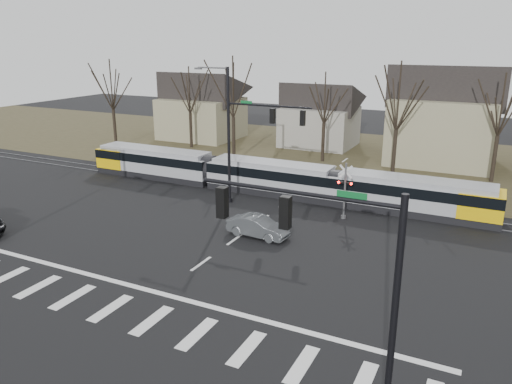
% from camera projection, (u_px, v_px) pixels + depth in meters
% --- Properties ---
extents(ground, '(140.00, 140.00, 0.00)m').
position_uv_depth(ground, '(181.00, 278.00, 26.31)').
color(ground, black).
extents(grass_verge, '(140.00, 28.00, 0.01)m').
position_uv_depth(grass_verge, '(350.00, 156.00, 53.74)').
color(grass_verge, '#38331E').
rests_on(grass_verge, ground).
extents(crosswalk, '(27.00, 2.60, 0.01)m').
position_uv_depth(crosswalk, '(131.00, 314.00, 22.88)').
color(crosswalk, silver).
rests_on(crosswalk, ground).
extents(stop_line, '(28.00, 0.35, 0.01)m').
position_uv_depth(stop_line, '(160.00, 293.00, 24.76)').
color(stop_line, silver).
rests_on(stop_line, ground).
extents(lane_dashes, '(0.18, 30.00, 0.01)m').
position_uv_depth(lane_dashes, '(295.00, 196.00, 40.02)').
color(lane_dashes, silver).
rests_on(lane_dashes, ground).
extents(rail_pair, '(90.00, 1.52, 0.06)m').
position_uv_depth(rail_pair, '(294.00, 197.00, 39.85)').
color(rail_pair, '#59595E').
rests_on(rail_pair, ground).
extents(tram, '(34.68, 2.57, 2.63)m').
position_uv_depth(tram, '(270.00, 176.00, 40.53)').
color(tram, gray).
rests_on(tram, ground).
extents(sedan, '(2.00, 4.24, 1.33)m').
position_uv_depth(sedan, '(258.00, 227.00, 31.75)').
color(sedan, '#45494C').
rests_on(sedan, ground).
extents(signal_pole_near_right, '(6.72, 0.44, 8.00)m').
position_uv_depth(signal_pole_near_right, '(335.00, 274.00, 15.37)').
color(signal_pole_near_right, black).
rests_on(signal_pole_near_right, ground).
extents(signal_pole_far, '(9.28, 0.44, 10.20)m').
position_uv_depth(signal_pole_far, '(248.00, 131.00, 36.37)').
color(signal_pole_far, black).
rests_on(signal_pole_far, ground).
extents(rail_crossing_signal, '(1.08, 0.36, 4.00)m').
position_uv_depth(rail_crossing_signal, '(345.00, 193.00, 34.61)').
color(rail_crossing_signal, '#59595B').
rests_on(rail_crossing_signal, ground).
extents(tree_row, '(59.20, 7.20, 10.00)m').
position_uv_depth(tree_row, '(356.00, 119.00, 46.29)').
color(tree_row, black).
rests_on(tree_row, ground).
extents(house_a, '(9.72, 8.64, 8.60)m').
position_uv_depth(house_a, '(201.00, 103.00, 62.61)').
color(house_a, gray).
rests_on(house_a, ground).
extents(house_b, '(8.64, 7.56, 7.65)m').
position_uv_depth(house_b, '(320.00, 112.00, 58.12)').
color(house_b, gray).
rests_on(house_b, ground).
extents(house_c, '(10.80, 8.64, 10.10)m').
position_uv_depth(house_c, '(445.00, 112.00, 49.26)').
color(house_c, gray).
rests_on(house_c, ground).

